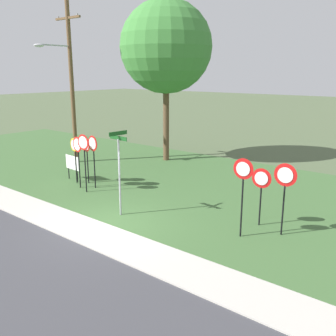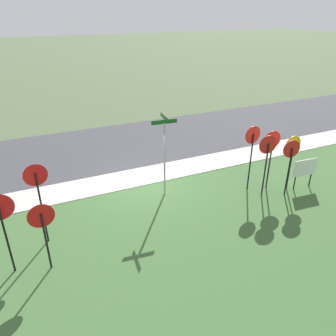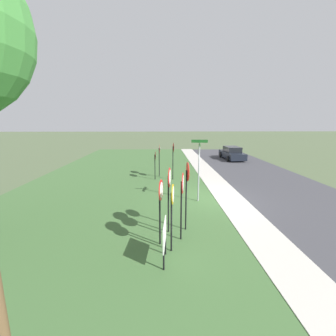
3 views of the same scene
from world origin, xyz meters
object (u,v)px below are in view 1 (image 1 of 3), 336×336
at_px(notice_board, 72,164).
at_px(oak_tree_left, 166,47).
at_px(yield_sign_near_right, 261,184).
at_px(street_name_post, 119,166).
at_px(stop_sign_near_left, 84,151).
at_px(utility_pole, 69,77).
at_px(stop_sign_far_right, 75,151).
at_px(yield_sign_near_left, 285,182).
at_px(stop_sign_near_right, 78,151).
at_px(stop_sign_far_center, 93,150).
at_px(yield_sign_far_left, 243,179).
at_px(stop_sign_far_left, 86,150).

distance_m(notice_board, oak_tree_left, 8.71).
height_order(yield_sign_near_right, street_name_post, street_name_post).
height_order(stop_sign_near_left, utility_pole, utility_pole).
relative_size(stop_sign_near_left, notice_board, 2.11).
height_order(stop_sign_far_right, street_name_post, street_name_post).
relative_size(stop_sign_near_left, yield_sign_near_left, 1.07).
bearing_deg(stop_sign_near_right, stop_sign_far_right, 161.06).
distance_m(stop_sign_far_center, utility_pole, 6.48).
xyz_separation_m(yield_sign_far_left, oak_tree_left, (-8.97, 7.17, 4.69)).
height_order(stop_sign_far_center, yield_sign_far_left, yield_sign_far_left).
relative_size(stop_sign_near_right, stop_sign_far_center, 0.98).
distance_m(yield_sign_near_right, yield_sign_far_left, 1.35).
distance_m(yield_sign_far_left, oak_tree_left, 12.41).
height_order(stop_sign_near_left, stop_sign_near_right, stop_sign_near_left).
height_order(stop_sign_far_center, yield_sign_near_right, stop_sign_far_center).
relative_size(yield_sign_near_left, yield_sign_far_left, 0.93).
distance_m(stop_sign_near_right, stop_sign_far_center, 0.72).
bearing_deg(utility_pole, oak_tree_left, 45.37).
distance_m(yield_sign_near_right, notice_board, 9.88).
bearing_deg(yield_sign_near_right, stop_sign_far_left, 178.48).
bearing_deg(stop_sign_near_left, yield_sign_near_right, 8.02).
distance_m(yield_sign_near_right, utility_pole, 13.53).
bearing_deg(stop_sign_near_left, street_name_post, -18.71).
bearing_deg(stop_sign_near_right, yield_sign_near_left, 13.19).
relative_size(stop_sign_near_left, yield_sign_far_left, 1.00).
relative_size(stop_sign_far_left, notice_board, 1.81).
bearing_deg(yield_sign_near_right, yield_sign_far_left, -96.76).
distance_m(stop_sign_near_left, stop_sign_near_right, 0.81).
bearing_deg(oak_tree_left, stop_sign_far_right, -92.05).
xyz_separation_m(utility_pole, notice_board, (3.09, -2.46, -4.17)).
relative_size(stop_sign_far_center, yield_sign_far_left, 0.93).
distance_m(stop_sign_far_center, street_name_post, 3.77).
bearing_deg(stop_sign_far_center, stop_sign_far_left, 168.65).
bearing_deg(notice_board, stop_sign_near_right, -20.96).
relative_size(stop_sign_far_left, yield_sign_far_left, 0.85).
relative_size(utility_pole, notice_board, 7.43).
xyz_separation_m(yield_sign_near_left, yield_sign_near_right, (-0.94, 0.30, -0.30)).
height_order(yield_sign_far_left, notice_board, yield_sign_far_left).
height_order(stop_sign_near_left, stop_sign_far_center, stop_sign_near_left).
height_order(yield_sign_far_left, street_name_post, street_name_post).
bearing_deg(stop_sign_far_center, stop_sign_near_left, -66.72).
bearing_deg(stop_sign_far_right, yield_sign_near_right, 12.47).
bearing_deg(stop_sign_far_right, utility_pole, 151.24).
height_order(stop_sign_near_right, yield_sign_near_right, stop_sign_near_right).
xyz_separation_m(street_name_post, utility_pole, (-8.37, 4.29, 3.11)).
bearing_deg(stop_sign_near_right, yield_sign_far_left, 7.21).
distance_m(stop_sign_far_center, yield_sign_near_right, 8.00).
bearing_deg(stop_sign_far_left, yield_sign_near_left, 10.32).
distance_m(stop_sign_far_left, street_name_post, 4.70).
xyz_separation_m(stop_sign_near_left, stop_sign_far_left, (-1.05, 0.98, -0.28)).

